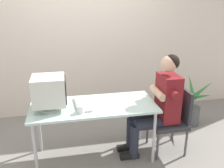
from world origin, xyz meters
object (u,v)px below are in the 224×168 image
Objects in this scene: office_chair at (172,117)px; potted_plant at (192,107)px; desk_mug at (81,109)px; desk at (94,109)px; crt_monitor at (49,91)px; keyboard at (82,104)px; person_seated at (159,103)px.

potted_plant is at bearing 43.48° from office_chair.
potted_plant is at bearing 21.96° from desk_mug.
crt_monitor is at bearing -179.35° from desk.
office_chair is (1.52, -0.03, -0.47)m from crt_monitor.
office_chair is 9.33× the size of desk_mug.
person_seated is at bearing -3.75° from keyboard.
keyboard is 0.95m from person_seated.
crt_monitor is 4.22× the size of desk_mug.
crt_monitor is at bearing 178.88° from office_chair.
desk is 0.15m from keyboard.
desk is 1.75m from potted_plant.
crt_monitor is 2.28m from potted_plant.
potted_plant is (0.61, 0.57, -0.17)m from office_chair.
keyboard is (0.37, 0.03, -0.20)m from crt_monitor.
person_seated is (0.82, -0.04, 0.03)m from desk.
keyboard is 1.18m from office_chair.
desk is at bearing 0.65° from crt_monitor.
crt_monitor is 0.45× the size of office_chair.
keyboard is at bearing 5.10° from crt_monitor.
desk_mug is (-0.17, -0.18, 0.10)m from desk.
crt_monitor reaches higher than keyboard.
keyboard is at bearing 80.68° from desk_mug.
desk is at bearing 47.76° from desk_mug.
desk_mug reaches higher than keyboard.
office_chair reaches higher than desk_mug.
keyboard is 0.21m from desk_mug.
desk is at bearing -11.58° from keyboard.
desk is 1.04m from office_chair.
person_seated reaches higher than desk_mug.
desk_mug is at bearing -28.19° from crt_monitor.
crt_monitor is at bearing -165.60° from potted_plant.
office_chair is at bearing 7.10° from desk_mug.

